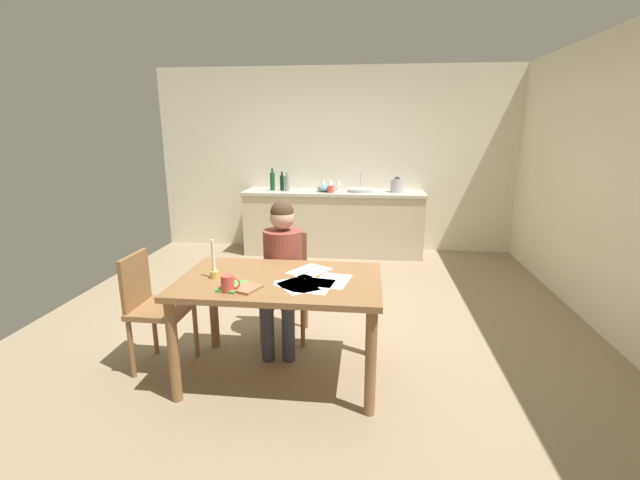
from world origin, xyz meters
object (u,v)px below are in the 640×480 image
chair_at_table (285,279)px  book_magazine (248,288)px  wine_glass_near_sink (338,182)px  wine_glass_by_kettle (330,182)px  mixing_bowl (325,188)px  wine_glass_back_left (323,182)px  candlestick (214,267)px  book_cookery (233,286)px  bottle_wine_red (287,183)px  coffee_mug (228,283)px  bottle_oil (272,181)px  bottle_vinegar (282,182)px  stovetop_kettle (397,185)px  dining_table (280,292)px  teacup_on_counter (331,189)px  chair_side_empty (154,305)px  sink_unit (361,190)px  person_seated (282,265)px

chair_at_table → book_magazine: bearing=-93.9°
wine_glass_near_sink → wine_glass_by_kettle: size_ratio=1.00×
mixing_bowl → wine_glass_back_left: bearing=100.3°
candlestick → wine_glass_near_sink: 3.51m
book_cookery → bottle_wine_red: bearing=105.7°
coffee_mug → bottle_oil: bottle_oil is taller
bottle_oil → coffee_mug: bearing=-82.1°
coffee_mug → bottle_vinegar: bearing=95.8°
chair_at_table → stovetop_kettle: size_ratio=4.03×
dining_table → book_magazine: size_ratio=7.93×
bottle_oil → teacup_on_counter: (0.84, -0.14, -0.08)m
bottle_vinegar → teacup_on_counter: bearing=-14.9°
chair_side_empty → bottle_wine_red: bearing=82.6°
coffee_mug → bottle_oil: (-0.49, 3.53, 0.23)m
sink_unit → bottle_vinegar: bottle_vinegar is taller
coffee_mug → mixing_bowl: (0.26, 3.48, 0.14)m
bottle_oil → bottle_vinegar: 0.14m
chair_at_table → wine_glass_near_sink: wine_glass_near_sink is taller
chair_at_table → coffee_mug: chair_at_table is taller
teacup_on_counter → bottle_vinegar: bearing=165.1°
wine_glass_by_kettle → book_magazine: bearing=-93.2°
bottle_oil → stovetop_kettle: bearing=0.3°
coffee_mug → bottle_oil: 3.57m
book_cookery → teacup_on_counter: (0.35, 3.32, 0.19)m
coffee_mug → wine_glass_back_left: (0.22, 3.69, 0.20)m
chair_at_table → coffee_mug: (-0.17, -0.95, 0.30)m
bottle_vinegar → chair_at_table: bearing=-78.4°
mixing_bowl → stovetop_kettle: stovetop_kettle is taller
coffee_mug → mixing_bowl: bearing=85.8°
chair_at_table → bottle_vinegar: size_ratio=3.43×
dining_table → book_magazine: bearing=-124.3°
book_magazine → teacup_on_counter: size_ratio=1.39×
stovetop_kettle → wine_glass_near_sink: bearing=169.7°
bottle_oil → wine_glass_near_sink: size_ratio=2.01×
book_cookery → stovetop_kettle: size_ratio=0.98×
book_magazine → bottle_oil: 3.55m
bottle_oil → wine_glass_back_left: bearing=12.7°
teacup_on_counter → chair_side_empty: bearing=-108.6°
bottle_oil → teacup_on_counter: bearing=-9.4°
wine_glass_back_left → dining_table: bearing=-89.1°
wine_glass_back_left → person_seated: bearing=-90.7°
sink_unit → wine_glass_back_left: size_ratio=2.34×
chair_side_empty → mixing_bowl: bearing=73.5°
book_cookery → wine_glass_near_sink: bearing=94.4°
book_cookery → bottle_oil: (-0.50, 3.46, 0.27)m
person_seated → bottle_wine_red: (-0.45, 2.67, 0.33)m
coffee_mug → chair_side_empty: bearing=155.7°
book_magazine → wine_glass_near_sink: 3.67m
bottle_wine_red → chair_side_empty: bearing=-97.4°
person_seated → bottle_wine_red: size_ratio=4.58×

